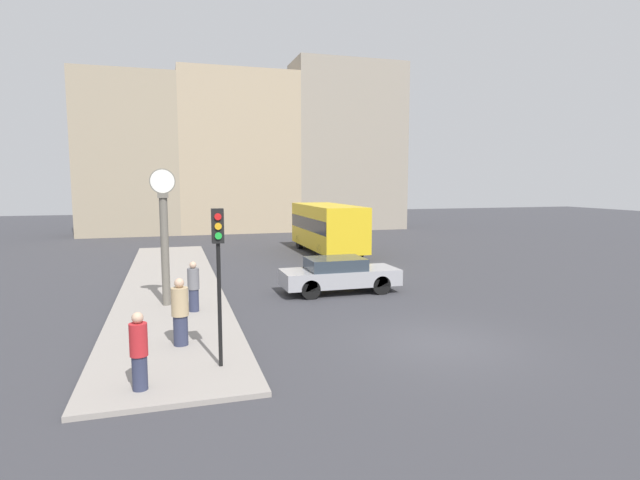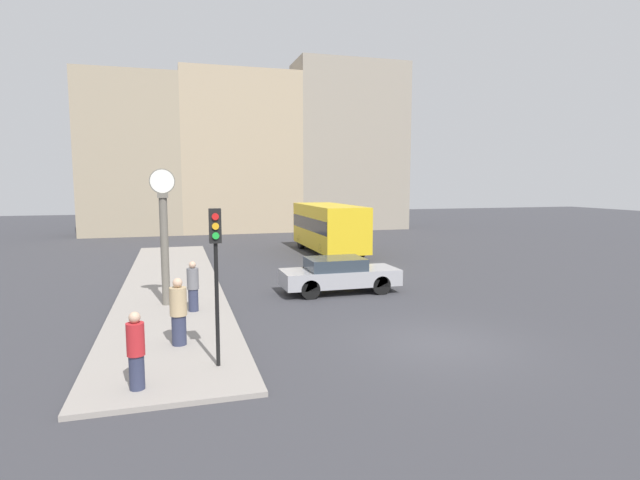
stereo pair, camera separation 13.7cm
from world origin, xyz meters
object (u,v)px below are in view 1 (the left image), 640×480
at_px(traffic_light_near, 218,254).
at_px(pedestrian_tan_coat, 180,312).
at_px(sedan_car, 339,274).
at_px(pedestrian_grey_jacket, 194,287).
at_px(street_clock, 164,236).
at_px(bus_distant, 328,226).
at_px(pedestrian_red_top, 139,351).

distance_m(traffic_light_near, pedestrian_tan_coat, 2.60).
xyz_separation_m(sedan_car, pedestrian_grey_jacket, (-5.52, -1.75, 0.20)).
xyz_separation_m(traffic_light_near, street_clock, (-1.21, 6.26, -0.22)).
bearing_deg(traffic_light_near, bus_distant, 65.21).
bearing_deg(traffic_light_near, pedestrian_tan_coat, 115.18).
height_order(sedan_car, traffic_light_near, traffic_light_near).
distance_m(pedestrian_red_top, pedestrian_grey_jacket, 6.13).
xyz_separation_m(pedestrian_red_top, pedestrian_grey_jacket, (1.32, 5.98, 0.01)).
relative_size(street_clock, pedestrian_grey_jacket, 2.83).
xyz_separation_m(traffic_light_near, pedestrian_red_top, (-1.68, -0.85, -1.77)).
bearing_deg(sedan_car, bus_distant, 74.79).
relative_size(sedan_car, bus_distant, 0.59).
distance_m(bus_distant, traffic_light_near, 19.11).
distance_m(street_clock, pedestrian_red_top, 7.30).
relative_size(traffic_light_near, pedestrian_red_top, 2.24).
bearing_deg(bus_distant, pedestrian_grey_jacket, -124.44).
relative_size(sedan_car, street_clock, 0.98).
xyz_separation_m(sedan_car, bus_distant, (2.84, 10.44, 0.94)).
distance_m(sedan_car, traffic_light_near, 8.82).
relative_size(traffic_light_near, pedestrian_grey_jacket, 2.20).
distance_m(bus_distant, pedestrian_red_top, 20.60).
height_order(street_clock, pedestrian_red_top, street_clock).
distance_m(sedan_car, bus_distant, 10.86).
height_order(sedan_car, street_clock, street_clock).
bearing_deg(bus_distant, traffic_light_near, -114.79).
xyz_separation_m(street_clock, pedestrian_tan_coat, (0.38, -4.49, -1.49)).
bearing_deg(street_clock, sedan_car, 5.54).
xyz_separation_m(street_clock, pedestrian_grey_jacket, (0.85, -1.13, -1.54)).
relative_size(bus_distant, pedestrian_red_top, 4.83).
distance_m(street_clock, pedestrian_grey_jacket, 2.09).
relative_size(sedan_car, traffic_light_near, 1.26).
relative_size(bus_distant, pedestrian_grey_jacket, 4.74).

